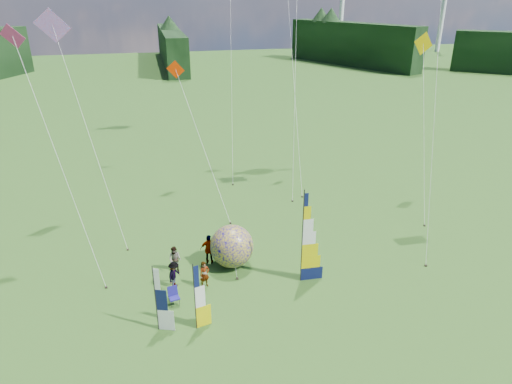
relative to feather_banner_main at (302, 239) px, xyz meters
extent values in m
plane|color=#4B7529|center=(-1.45, -3.61, -2.67)|extent=(220.00, 220.00, 0.00)
sphere|color=#0B006E|center=(-3.41, 2.46, -1.41)|extent=(3.26, 3.26, 2.52)
imported|color=#66594C|center=(-5.25, 0.70, -1.91)|extent=(0.64, 0.52, 1.54)
imported|color=#66594C|center=(-6.70, 2.56, -1.89)|extent=(0.85, 0.70, 1.58)
imported|color=#66594C|center=(-6.84, 1.03, -1.89)|extent=(0.85, 1.05, 1.56)
imported|color=#66594C|center=(-4.66, 2.95, -1.74)|extent=(1.17, 0.74, 1.86)
camera|label=1|loc=(-7.31, -20.13, 12.17)|focal=32.00mm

